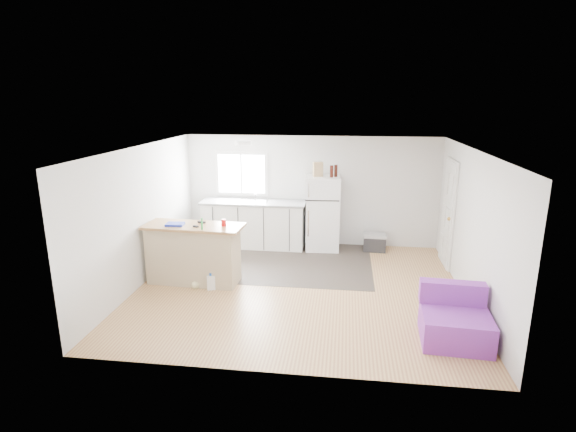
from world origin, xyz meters
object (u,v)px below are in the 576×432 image
object	(u,v)px
cleaner_jug	(211,282)
mop	(197,275)
kitchen_cabinets	(254,223)
cooler	(375,242)
purple_seat	(455,321)
refrigerator	(323,213)
peninsula	(194,253)
cardboard_box	(318,169)
blue_tray	(175,224)
bottle_left	(332,171)
red_cup	(224,223)
bottle_right	(336,171)

from	to	relation	value
cleaner_jug	mop	xyz separation A→B (m)	(-0.25, 0.04, 0.10)
kitchen_cabinets	cooler	size ratio (longest dim) A/B	4.51
cooler	cleaner_jug	size ratio (longest dim) A/B	1.67
purple_seat	refrigerator	bearing A→B (deg)	122.65
peninsula	cardboard_box	xyz separation A→B (m)	(2.03, 2.10, 1.20)
purple_seat	cooler	bearing A→B (deg)	107.17
refrigerator	kitchen_cabinets	bearing A→B (deg)	176.69
purple_seat	blue_tray	world-z (taller)	blue_tray
purple_seat	blue_tray	bearing A→B (deg)	166.06
mop	bottle_left	world-z (taller)	bottle_left
kitchen_cabinets	refrigerator	distance (m)	1.53
red_cup	blue_tray	bearing A→B (deg)	-176.06
blue_tray	bottle_left	world-z (taller)	bottle_left
cooler	mop	distance (m)	3.93
purple_seat	cleaner_jug	distance (m)	3.93
refrigerator	red_cup	distance (m)	2.66
red_cup	bottle_left	size ratio (longest dim) A/B	0.48
cleaner_jug	bottle_right	bearing A→B (deg)	30.77
refrigerator	bottle_right	world-z (taller)	bottle_right
refrigerator	bottle_right	xyz separation A→B (m)	(0.25, 0.00, 0.92)
refrigerator	red_cup	xyz separation A→B (m)	(-1.59, -2.11, 0.32)
cardboard_box	bottle_left	bearing A→B (deg)	-14.08
refrigerator	bottle_left	distance (m)	0.94
cardboard_box	bottle_right	bearing A→B (deg)	2.53
peninsula	purple_seat	distance (m)	4.39
kitchen_cabinets	purple_seat	bearing A→B (deg)	-45.31
peninsula	mop	xyz separation A→B (m)	(0.14, -0.25, -0.30)
peninsula	cleaner_jug	distance (m)	0.63
kitchen_cabinets	cooler	world-z (taller)	kitchen_cabinets
refrigerator	purple_seat	xyz separation A→B (m)	(1.98, -3.57, -0.53)
cardboard_box	blue_tray	bearing A→B (deg)	-137.03
purple_seat	mop	world-z (taller)	mop
kitchen_cabinets	bottle_left	xyz separation A→B (m)	(1.67, -0.08, 1.20)
kitchen_cabinets	refrigerator	size ratio (longest dim) A/B	1.43
red_cup	refrigerator	bearing A→B (deg)	53.08
red_cup	bottle_right	world-z (taller)	bottle_right
cooler	cardboard_box	bearing A→B (deg)	-176.77
cardboard_box	bottle_left	world-z (taller)	cardboard_box
blue_tray	cleaner_jug	bearing A→B (deg)	-19.10
kitchen_cabinets	peninsula	size ratio (longest dim) A/B	1.30
bottle_right	blue_tray	bearing A→B (deg)	-141.03
blue_tray	bottle_left	size ratio (longest dim) A/B	1.20
mop	kitchen_cabinets	bearing A→B (deg)	53.55
purple_seat	cleaner_jug	xyz separation A→B (m)	(-3.74, 1.17, -0.13)
blue_tray	mop	bearing A→B (deg)	-24.95
kitchen_cabinets	mop	world-z (taller)	kitchen_cabinets
peninsula	red_cup	xyz separation A→B (m)	(0.56, 0.00, 0.58)
purple_seat	kitchen_cabinets	bearing A→B (deg)	137.94
kitchen_cabinets	cooler	distance (m)	2.64
mop	bottle_right	world-z (taller)	bottle_right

